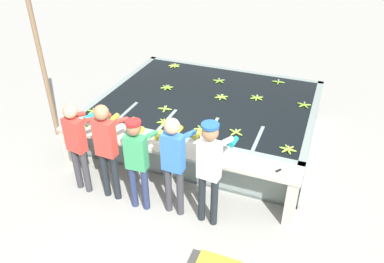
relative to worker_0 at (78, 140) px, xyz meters
The scene contains 24 objects.
ground_plane 1.71m from the worker_0, 12.88° to the left, with size 80.00×80.00×0.00m, color #A3A099.
wash_tank 2.79m from the worker_0, 59.80° to the left, with size 4.13×3.24×0.85m.
work_ledge 1.52m from the worker_0, 21.41° to the left, with size 4.13×0.45×0.85m.
worker_0 is the anchor object (origin of this frame).
worker_1 0.55m from the worker_0, ahead, with size 0.42×0.72×1.71m.
worker_2 1.09m from the worker_0, ahead, with size 0.43×0.72×1.59m.
worker_3 1.65m from the worker_0, ahead, with size 0.43×0.72×1.69m.
worker_4 2.20m from the worker_0, ahead, with size 0.45×0.74×1.73m.
banana_bunch_floating_0 3.46m from the worker_0, 67.42° to the left, with size 0.27×0.28×0.08m.
banana_bunch_floating_1 3.52m from the worker_0, 49.85° to the left, with size 0.27×0.28×0.08m.
banana_bunch_floating_2 1.52m from the worker_0, 50.52° to the left, with size 0.26×0.28×0.08m.
banana_bunch_floating_3 4.19m from the worker_0, 40.59° to the left, with size 0.28×0.27×0.08m.
banana_bunch_floating_4 4.40m from the worker_0, 54.89° to the left, with size 0.28×0.28×0.08m.
banana_bunch_floating_5 2.95m from the worker_0, 56.89° to the left, with size 0.26×0.28×0.08m.
banana_bunch_floating_6 3.62m from the worker_0, 88.70° to the left, with size 0.28×0.28×0.08m.
banana_bunch_floating_7 1.14m from the worker_0, 111.75° to the left, with size 0.27×0.28×0.08m.
banana_bunch_floating_8 2.04m from the worker_0, 35.59° to the left, with size 0.28×0.28×0.08m.
banana_bunch_floating_9 1.79m from the worker_0, 64.47° to the left, with size 0.28×0.28×0.08m.
banana_bunch_floating_10 2.58m from the worker_0, 30.14° to the left, with size 0.27×0.27×0.08m.
banana_bunch_floating_11 3.32m from the worker_0, 19.50° to the left, with size 0.28×0.27×0.08m.
banana_bunch_floating_12 2.51m from the worker_0, 80.44° to the left, with size 0.26×0.28×0.08m.
banana_bunch_ledge_0 0.60m from the worker_0, 123.30° to the left, with size 0.27×0.28×0.08m.
knife_0 3.19m from the worker_0, 10.48° to the left, with size 0.23×0.30×0.02m.
support_post_left 2.09m from the worker_0, 141.94° to the left, with size 0.09×0.09×3.20m.
Camera 1 is at (2.10, -4.26, 4.22)m, focal length 35.00 mm.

